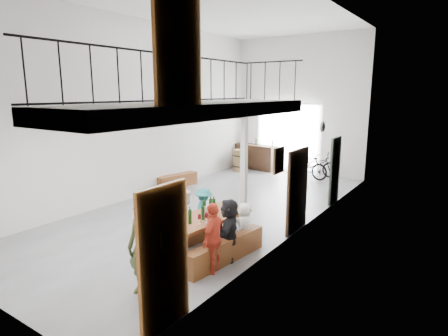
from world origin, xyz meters
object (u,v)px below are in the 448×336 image
Objects in this scene: tasting_table at (203,221)px; serving_counter at (256,157)px; bench_inner at (179,238)px; side_bench at (177,181)px; oak_barrel at (240,160)px; host_standing at (144,248)px; bicycle_near at (314,165)px.

serving_counter is (-3.38, 8.26, -0.18)m from tasting_table.
bench_inner is 5.32m from side_bench.
side_bench is (-3.53, 3.99, 0.01)m from bench_inner.
oak_barrel is (-3.10, 7.52, 0.24)m from bench_inner.
bench_inner is (-0.61, -0.06, -0.49)m from tasting_table.
host_standing is 0.86× the size of bicycle_near.
serving_counter reaches higher than tasting_table.
bicycle_near reaches higher than oak_barrel.
host_standing is at bearing -67.43° from oak_barrel.
bicycle_near reaches higher than bench_inner.
tasting_table is 8.21m from bicycle_near.
bicycle_near is at bearing 7.09° from serving_counter.
side_bench is 1.00× the size of host_standing.
host_standing is (0.75, -1.74, 0.58)m from bench_inner.
tasting_table is 1.39× the size of host_standing.
host_standing is (4.28, -5.72, 0.57)m from side_bench.
bicycle_near is (3.00, 0.72, 0.03)m from oak_barrel.
side_bench is at bearing 143.21° from tasting_table.
host_standing is at bearing -78.74° from tasting_table.
host_standing is at bearing -53.24° from side_bench.
oak_barrel is at bearing 123.14° from tasting_table.
bicycle_near is at bearing 81.07° from host_standing.
bench_inner is at bearing -167.33° from tasting_table.
oak_barrel is at bearing 87.51° from bicycle_near.
bench_inner is 2.06× the size of oak_barrel.
bicycle_near is at bearing 101.62° from tasting_table.
oak_barrel is 10.03m from host_standing.
side_bench is 0.86× the size of bicycle_near.
side_bench is 5.47m from bicycle_near.
oak_barrel is (-3.70, 7.46, -0.25)m from tasting_table.
serving_counter reaches higher than side_bench.
bench_inner is at bearing -67.62° from oak_barrel.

